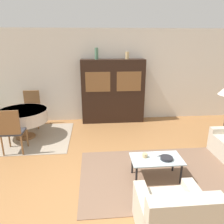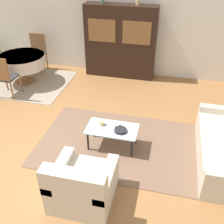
% 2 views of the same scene
% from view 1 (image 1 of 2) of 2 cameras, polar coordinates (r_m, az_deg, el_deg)
% --- Properties ---
extents(ground_plane, '(14.00, 14.00, 0.00)m').
position_cam_1_polar(ground_plane, '(3.77, -1.23, -20.96)').
color(ground_plane, '#9E6B3D').
extents(wall_back, '(10.00, 0.06, 2.70)m').
position_cam_1_polar(wall_back, '(6.62, -3.48, 9.35)').
color(wall_back, silver).
rests_on(wall_back, ground_plane).
extents(area_rug, '(3.00, 1.91, 0.01)m').
position_cam_1_polar(area_rug, '(4.31, 12.80, -15.66)').
color(area_rug, brown).
rests_on(area_rug, ground_plane).
extents(dining_rug, '(2.36, 1.85, 0.01)m').
position_cam_1_polar(dining_rug, '(6.04, -22.02, -6.28)').
color(dining_rug, gray).
rests_on(dining_rug, ground_plane).
extents(armchair, '(0.85, 0.84, 0.82)m').
position_cam_1_polar(armchair, '(3.08, 15.83, -25.23)').
color(armchair, beige).
rests_on(armchair, ground_plane).
extents(coffee_table, '(0.90, 0.50, 0.40)m').
position_cam_1_polar(coffee_table, '(4.01, 11.52, -12.35)').
color(coffee_table, black).
rests_on(coffee_table, area_rug).
extents(display_cabinet, '(1.84, 0.40, 1.86)m').
position_cam_1_polar(display_cabinet, '(6.48, 0.23, 5.42)').
color(display_cabinet, black).
rests_on(display_cabinet, ground_plane).
extents(dining_table, '(1.18, 1.18, 0.73)m').
position_cam_1_polar(dining_table, '(5.86, -22.22, -0.95)').
color(dining_table, brown).
rests_on(dining_table, dining_rug).
extents(dining_chair_near, '(0.44, 0.44, 1.01)m').
position_cam_1_polar(dining_chair_near, '(5.14, -24.72, -4.07)').
color(dining_chair_near, brown).
rests_on(dining_chair_near, dining_rug).
extents(dining_chair_far, '(0.44, 0.44, 1.01)m').
position_cam_1_polar(dining_chair_far, '(6.61, -20.25, 1.30)').
color(dining_chair_far, brown).
rests_on(dining_chair_far, dining_rug).
extents(cup, '(0.09, 0.09, 0.08)m').
position_cam_1_polar(cup, '(3.97, 8.56, -11.11)').
color(cup, tan).
rests_on(cup, coffee_table).
extents(bowl, '(0.21, 0.21, 0.05)m').
position_cam_1_polar(bowl, '(3.98, 14.07, -11.64)').
color(bowl, '#232328').
rests_on(bowl, coffee_table).
extents(bowl_small, '(0.15, 0.15, 0.04)m').
position_cam_1_polar(bowl_small, '(4.08, 11.76, -10.74)').
color(bowl_small, white).
rests_on(bowl_small, coffee_table).
extents(vase_tall, '(0.10, 0.10, 0.32)m').
position_cam_1_polar(vase_tall, '(6.30, -4.07, 14.99)').
color(vase_tall, '#4C7A60').
rests_on(vase_tall, display_cabinet).
extents(vase_short, '(0.10, 0.10, 0.20)m').
position_cam_1_polar(vase_short, '(6.38, 3.98, 14.53)').
color(vase_short, tan).
rests_on(vase_short, display_cabinet).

